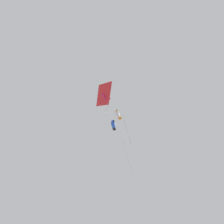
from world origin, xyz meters
The scene contains 3 objects.
kite_fish_near_right centered at (-0.55, 2.04, 20.55)m, with size 1.46×1.41×2.06m.
kite_delta_far_centre centered at (-3.50, -4.99, 17.51)m, with size 3.57×4.10×8.79m.
kite_fish_low_drifter centered at (-1.28, 1.50, 18.02)m, with size 2.46×3.24×8.43m.
Camera 1 is at (-5.46, -22.29, 0.50)m, focal length 32.11 mm.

